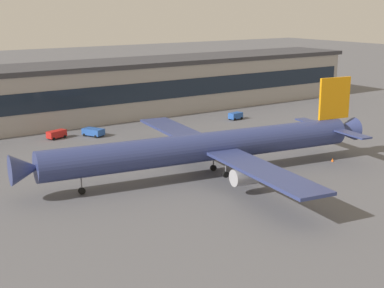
% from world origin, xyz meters
% --- Properties ---
extents(ground_plane, '(600.00, 600.00, 0.00)m').
position_xyz_m(ground_plane, '(0.00, 0.00, 0.00)').
color(ground_plane, '#56565B').
extents(terminal_building, '(168.04, 20.12, 14.55)m').
position_xyz_m(terminal_building, '(0.00, 61.84, 7.30)').
color(terminal_building, '#9E9993').
rests_on(terminal_building, ground_plane).
extents(airliner, '(66.18, 57.42, 15.81)m').
position_xyz_m(airliner, '(-5.21, 2.93, 5.27)').
color(airliner, navy).
rests_on(airliner, ground_plane).
extents(pushback_tractor, '(4.39, 5.45, 1.75)m').
position_xyz_m(pushback_tractor, '(-9.16, 42.68, 1.05)').
color(pushback_tractor, '#2651A5').
rests_on(pushback_tractor, ground_plane).
extents(follow_me_car, '(4.77, 3.12, 1.85)m').
position_xyz_m(follow_me_car, '(-16.88, 45.00, 1.09)').
color(follow_me_car, red).
rests_on(follow_me_car, ground_plane).
extents(baggage_tug, '(3.83, 2.51, 1.85)m').
position_xyz_m(baggage_tug, '(29.51, 39.04, 1.09)').
color(baggage_tug, '#2651A5').
rests_on(baggage_tug, ground_plane).
extents(traffic_cone_0, '(0.50, 0.50, 0.63)m').
position_xyz_m(traffic_cone_0, '(19.63, -3.04, 0.32)').
color(traffic_cone_0, '#F2590C').
rests_on(traffic_cone_0, ground_plane).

